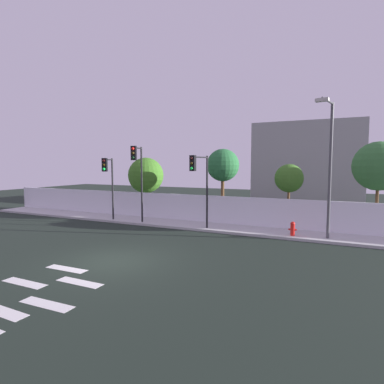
{
  "coord_description": "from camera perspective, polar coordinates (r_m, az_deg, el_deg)",
  "views": [
    {
      "loc": [
        8.57,
        -10.32,
        4.04
      ],
      "look_at": [
        0.59,
        6.5,
        2.43
      ],
      "focal_mm": 29.71,
      "sensor_mm": 36.0,
      "label": 1
    }
  ],
  "objects": [
    {
      "name": "roadside_tree_midright",
      "position": [
        21.54,
        17.02,
        2.32
      ],
      "size": [
        1.84,
        1.84,
        4.08
      ],
      "color": "brown",
      "rests_on": "ground"
    },
    {
      "name": "crosswalk_marking",
      "position": [
        11.58,
        -26.11,
        -15.99
      ],
      "size": [
        3.9,
        4.72,
        0.01
      ],
      "color": "silver",
      "rests_on": "ground"
    },
    {
      "name": "ground_plane",
      "position": [
        14.01,
        -14.01,
        -11.97
      ],
      "size": [
        80.0,
        80.0,
        0.0
      ],
      "primitive_type": "plane",
      "color": "black"
    },
    {
      "name": "roadside_tree_leftmost",
      "position": [
        25.6,
        -8.29,
        2.97
      ],
      "size": [
        2.82,
        2.82,
        4.6
      ],
      "color": "brown",
      "rests_on": "ground"
    },
    {
      "name": "traffic_light_left",
      "position": [
        18.65,
        1.33,
        3.0
      ],
      "size": [
        0.49,
        1.79,
        4.42
      ],
      "color": "black",
      "rests_on": "sidewalk"
    },
    {
      "name": "low_building_distant",
      "position": [
        33.96,
        20.12,
        4.64
      ],
      "size": [
        10.08,
        6.0,
        8.07
      ],
      "primitive_type": "cube",
      "color": "#949494",
      "rests_on": "ground"
    },
    {
      "name": "roadside_tree_midleft",
      "position": [
        22.64,
        5.55,
        4.73
      ],
      "size": [
        2.3,
        2.3,
        5.15
      ],
      "color": "brown",
      "rests_on": "ground"
    },
    {
      "name": "sidewalk",
      "position": [
        20.79,
        0.55,
        -6.05
      ],
      "size": [
        36.0,
        2.4,
        0.15
      ],
      "primitive_type": "cube",
      "color": "#B2B2B2",
      "rests_on": "ground"
    },
    {
      "name": "traffic_light_right",
      "position": [
        21.05,
        -9.73,
        4.3
      ],
      "size": [
        0.52,
        1.5,
        5.07
      ],
      "color": "black",
      "rests_on": "sidewalk"
    },
    {
      "name": "fire_hydrant",
      "position": [
        18.36,
        17.62,
        -6.2
      ],
      "size": [
        0.44,
        0.26,
        0.78
      ],
      "color": "red",
      "rests_on": "sidewalk"
    },
    {
      "name": "street_lamp_curbside",
      "position": [
        17.83,
        23.39,
        5.42
      ],
      "size": [
        0.79,
        2.03,
        7.06
      ],
      "color": "#4C4C51",
      "rests_on": "sidewalk"
    },
    {
      "name": "perimeter_wall",
      "position": [
        21.79,
        1.98,
        -2.95
      ],
      "size": [
        36.0,
        0.18,
        1.8
      ],
      "primitive_type": "cube",
      "color": "silver",
      "rests_on": "sidewalk"
    },
    {
      "name": "roadside_tree_rightmost",
      "position": [
        21.37,
        30.49,
        4.0
      ],
      "size": [
        2.86,
        2.86,
        5.38
      ],
      "color": "brown",
      "rests_on": "ground"
    },
    {
      "name": "traffic_light_center",
      "position": [
        22.58,
        -14.81,
        2.96
      ],
      "size": [
        0.53,
        1.37,
        4.33
      ],
      "color": "black",
      "rests_on": "sidewalk"
    }
  ]
}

